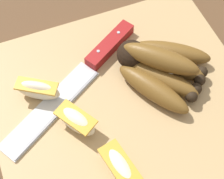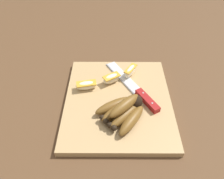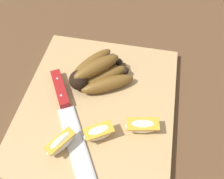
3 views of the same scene
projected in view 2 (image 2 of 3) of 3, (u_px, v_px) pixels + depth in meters
name	position (u px, v px, depth m)	size (l,w,h in m)	color
ground_plane	(118.00, 101.00, 0.72)	(6.00, 6.00, 0.00)	brown
cutting_board	(117.00, 101.00, 0.70)	(0.38, 0.33, 0.02)	tan
banana_bunch	(124.00, 110.00, 0.63)	(0.16, 0.16, 0.06)	black
chefs_knife	(138.00, 92.00, 0.71)	(0.26, 0.17, 0.02)	silver
apple_wedge_near	(86.00, 85.00, 0.72)	(0.04, 0.07, 0.03)	#F4E5C1
apple_wedge_middle	(130.00, 71.00, 0.76)	(0.07, 0.05, 0.04)	#F4E5C1
apple_wedge_far	(112.00, 78.00, 0.74)	(0.06, 0.07, 0.03)	#F4E5C1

